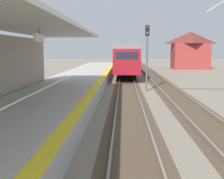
% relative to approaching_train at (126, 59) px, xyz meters
% --- Properties ---
extents(station_platform, '(5.00, 80.00, 0.91)m').
position_rel_approaching_train_xyz_m(station_platform, '(-4.40, -22.63, -1.73)').
color(station_platform, '#A8A8A3').
rests_on(station_platform, ground).
extents(track_pair_nearest_platform, '(2.34, 120.00, 0.16)m').
position_rel_approaching_train_xyz_m(track_pair_nearest_platform, '(-0.00, -18.63, -2.13)').
color(track_pair_nearest_platform, '#4C3D2D').
rests_on(track_pair_nearest_platform, ground).
extents(track_pair_middle, '(2.34, 120.00, 0.16)m').
position_rel_approaching_train_xyz_m(track_pair_middle, '(3.40, -18.63, -2.13)').
color(track_pair_middle, '#4C3D2D').
rests_on(track_pair_middle, ground).
extents(approaching_train, '(2.93, 19.60, 4.76)m').
position_rel_approaching_train_xyz_m(approaching_train, '(0.00, 0.00, 0.00)').
color(approaching_train, maroon).
rests_on(approaching_train, ground).
extents(rail_signal_post, '(0.32, 0.34, 5.20)m').
position_rel_approaching_train_xyz_m(rail_signal_post, '(1.51, -15.29, 1.02)').
color(rail_signal_post, '#4C4C4C').
rests_on(rail_signal_post, ground).
extents(distant_trackside_house, '(6.60, 5.28, 6.40)m').
position_rel_approaching_train_xyz_m(distant_trackside_house, '(11.27, 12.83, 1.16)').
color(distant_trackside_house, maroon).
rests_on(distant_trackside_house, ground).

